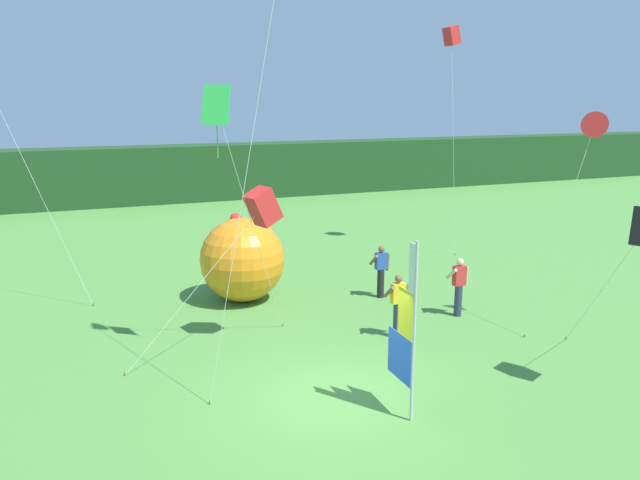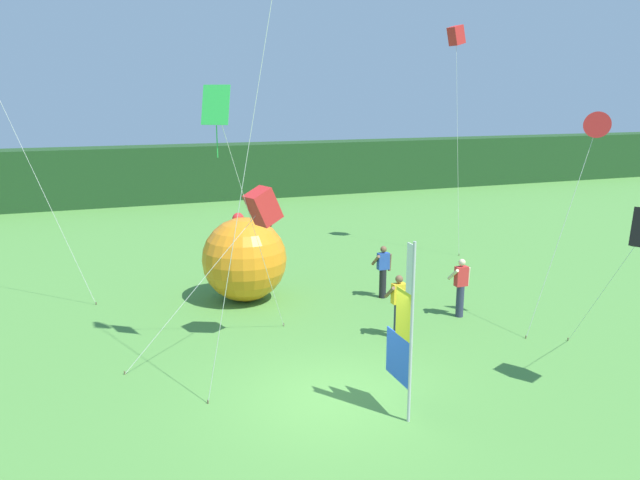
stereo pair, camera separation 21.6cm
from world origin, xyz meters
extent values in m
plane|color=#518E3D|center=(0.00, 0.00, 0.00)|extent=(120.00, 120.00, 0.00)
cube|color=#1E421E|center=(0.00, 26.31, 1.65)|extent=(80.00, 2.40, 3.31)
cylinder|color=#B7B7BC|center=(1.04, -1.38, 1.80)|extent=(0.06, 0.06, 3.60)
cube|color=blue|center=(1.04, -0.87, 1.13)|extent=(0.02, 0.97, 0.96)
cube|color=yellow|center=(1.04, -1.05, 2.09)|extent=(0.02, 0.60, 0.96)
cube|color=white|center=(1.04, -1.23, 3.05)|extent=(0.02, 0.23, 0.96)
cylinder|color=#2D334C|center=(2.80, 2.48, 0.47)|extent=(0.22, 0.22, 0.95)
cube|color=yellow|center=(2.80, 2.48, 1.22)|extent=(0.36, 0.20, 0.53)
sphere|color=brown|center=(2.80, 2.48, 1.60)|extent=(0.20, 0.20, 0.20)
cylinder|color=brown|center=(2.57, 2.54, 1.26)|extent=(0.09, 0.48, 0.42)
cylinder|color=brown|center=(3.03, 2.48, 1.16)|extent=(0.09, 0.14, 0.56)
cylinder|color=#2D334C|center=(5.19, 3.28, 0.46)|extent=(0.22, 0.22, 0.92)
cube|color=red|center=(5.19, 3.28, 1.21)|extent=(0.36, 0.20, 0.57)
sphere|color=beige|center=(5.19, 3.28, 1.61)|extent=(0.20, 0.20, 0.20)
cylinder|color=beige|center=(4.96, 3.34, 1.26)|extent=(0.09, 0.48, 0.42)
cylinder|color=beige|center=(5.42, 3.29, 1.17)|extent=(0.09, 0.14, 0.56)
cylinder|color=black|center=(3.87, 5.57, 0.46)|extent=(0.22, 0.22, 0.92)
cube|color=#284CA8|center=(3.87, 5.57, 1.18)|extent=(0.36, 0.20, 0.52)
sphere|color=brown|center=(3.87, 5.57, 1.57)|extent=(0.20, 0.20, 0.20)
cylinder|color=brown|center=(3.64, 5.63, 1.22)|extent=(0.09, 0.48, 0.42)
cylinder|color=brown|center=(4.10, 5.58, 1.12)|extent=(0.09, 0.14, 0.56)
sphere|color=orange|center=(-0.22, 6.87, 1.29)|extent=(2.59, 2.59, 2.59)
sphere|color=blue|center=(0.39, 6.69, 2.42)|extent=(0.36, 0.36, 0.36)
sphere|color=black|center=(0.52, 6.92, 2.36)|extent=(0.36, 0.36, 0.36)
sphere|color=red|center=(-0.26, 7.40, 2.48)|extent=(0.36, 0.36, 0.36)
cylinder|color=brown|center=(0.24, 4.30, 0.04)|extent=(0.03, 0.03, 0.08)
cylinder|color=silver|center=(-0.75, 3.42, 2.99)|extent=(2.00, 1.77, 5.99)
cube|color=green|center=(-1.75, 2.55, 5.99)|extent=(0.65, 0.55, 0.85)
cylinder|color=green|center=(-1.75, 2.55, 5.20)|extent=(0.02, 0.02, 0.70)
cylinder|color=brown|center=(8.99, 9.17, 0.04)|extent=(0.03, 0.03, 0.08)
cylinder|color=silver|center=(9.01, 9.71, 4.21)|extent=(0.07, 1.09, 8.42)
cube|color=red|center=(9.04, 10.25, 8.42)|extent=(0.69, 0.56, 0.78)
cylinder|color=brown|center=(5.92, 1.26, 0.04)|extent=(0.03, 0.03, 0.08)
cylinder|color=silver|center=(6.73, 1.24, 2.73)|extent=(1.64, 0.05, 5.47)
cone|color=red|center=(7.55, 1.22, 5.46)|extent=(0.68, 0.70, 0.68)
cylinder|color=brown|center=(-4.04, 2.68, 0.04)|extent=(0.03, 0.03, 0.08)
cylinder|color=silver|center=(-2.30, 2.94, 1.79)|extent=(3.48, 0.52, 3.59)
cube|color=red|center=(-0.57, 3.19, 3.58)|extent=(0.97, 0.77, 0.97)
cylinder|color=brown|center=(6.84, 0.76, 0.04)|extent=(0.03, 0.03, 0.08)
cylinder|color=silver|center=(6.29, -0.71, 1.83)|extent=(1.13, 2.94, 3.66)
cylinder|color=brown|center=(-4.59, 7.96, 0.04)|extent=(0.03, 0.03, 0.08)
cylinder|color=silver|center=(-6.00, 8.85, 3.99)|extent=(2.83, 1.80, 7.99)
cylinder|color=brown|center=(-2.50, 0.67, 0.04)|extent=(0.03, 0.03, 0.08)
cylinder|color=silver|center=(-1.45, 0.45, 5.78)|extent=(2.11, 0.46, 11.56)
camera|label=1|loc=(-4.51, -10.80, 6.18)|focal=34.29mm
camera|label=2|loc=(-4.31, -10.88, 6.18)|focal=34.29mm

